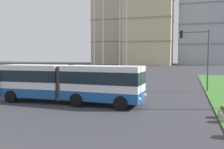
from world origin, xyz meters
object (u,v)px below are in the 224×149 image
object	(u,v)px
articulated_bus	(69,82)
traffic_light_far_right	(199,50)
apartment_tower_centre	(203,17)
apartment_tower_west	(112,13)

from	to	relation	value
articulated_bus	traffic_light_far_right	world-z (taller)	traffic_light_far_right
apartment_tower_centre	traffic_light_far_right	bearing A→B (deg)	-93.07
articulated_bus	traffic_light_far_right	distance (m)	14.20
apartment_tower_centre	articulated_bus	bearing A→B (deg)	-98.81
traffic_light_far_right	apartment_tower_centre	bearing A→B (deg)	86.93
apartment_tower_west	apartment_tower_centre	distance (m)	41.94
apartment_tower_west	apartment_tower_centre	size ratio (longest dim) A/B	1.23
articulated_bus	apartment_tower_centre	size ratio (longest dim) A/B	0.29
traffic_light_far_right	apartment_tower_west	world-z (taller)	apartment_tower_west
articulated_bus	traffic_light_far_right	bearing A→B (deg)	44.17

